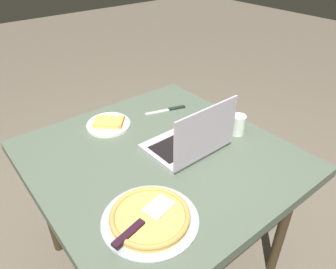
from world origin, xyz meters
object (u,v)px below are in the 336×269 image
object	(u,v)px
pizza_plate	(109,124)
drink_cup	(238,124)
laptop	(191,141)
table_knife	(170,109)
pizza_tray	(150,217)
dining_table	(160,165)

from	to	relation	value
pizza_plate	drink_cup	distance (m)	0.62
pizza_plate	drink_cup	world-z (taller)	drink_cup
laptop	table_knife	size ratio (longest dim) A/B	1.56
pizza_tray	table_knife	world-z (taller)	pizza_tray
laptop	pizza_tray	distance (m)	0.43
dining_table	pizza_plate	size ratio (longest dim) A/B	4.93
pizza_tray	table_knife	distance (m)	0.76
pizza_plate	table_knife	xyz separation A→B (m)	(0.33, -0.06, -0.01)
laptop	pizza_tray	world-z (taller)	laptop
pizza_tray	dining_table	bearing A→B (deg)	47.60
dining_table	pizza_tray	size ratio (longest dim) A/B	3.22
laptop	pizza_tray	size ratio (longest dim) A/B	1.05
pizza_tray	pizza_plate	bearing A→B (deg)	72.38
drink_cup	laptop	bearing A→B (deg)	172.10
table_knife	pizza_plate	bearing A→B (deg)	170.10
pizza_plate	pizza_tray	bearing A→B (deg)	-107.62
drink_cup	dining_table	bearing A→B (deg)	165.57
laptop	table_knife	xyz separation A→B (m)	(0.16, 0.34, -0.05)
pizza_plate	table_knife	size ratio (longest dim) A/B	0.97
table_knife	pizza_tray	bearing A→B (deg)	-133.82
pizza_plate	drink_cup	xyz separation A→B (m)	(0.44, -0.44, 0.03)
laptop	drink_cup	size ratio (longest dim) A/B	3.60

